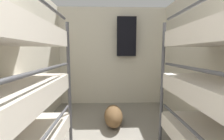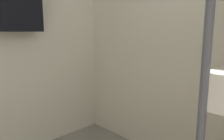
{
  "view_description": "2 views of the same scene",
  "coord_description": "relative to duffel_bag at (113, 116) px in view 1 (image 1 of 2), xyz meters",
  "views": [
    {
      "loc": [
        -0.12,
        0.38,
        1.27
      ],
      "look_at": [
        -0.03,
        3.31,
        0.92
      ],
      "focal_mm": 24.0,
      "sensor_mm": 36.0,
      "label": 1
    },
    {
      "loc": [
        -0.42,
        1.96,
        1.19
      ],
      "look_at": [
        0.77,
        3.19,
        0.88
      ],
      "focal_mm": 35.0,
      "sensor_mm": 36.0,
      "label": 2
    }
  ],
  "objects": [
    {
      "name": "duffel_bag",
      "position": [
        0.0,
        0.0,
        0.0
      ],
      "size": [
        0.32,
        0.65,
        0.32
      ],
      "color": "brown",
      "rests_on": "ground_plane"
    },
    {
      "name": "wall_back",
      "position": [
        0.02,
        1.17,
        1.01
      ],
      "size": [
        2.68,
        0.06,
        2.33
      ],
      "color": "beige",
      "rests_on": "ground_plane"
    },
    {
      "name": "hanging_coat",
      "position": [
        0.34,
        1.02,
        1.47
      ],
      "size": [
        0.44,
        0.12,
        0.9
      ],
      "color": "black"
    }
  ]
}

